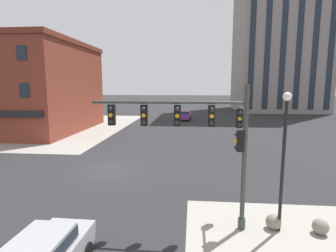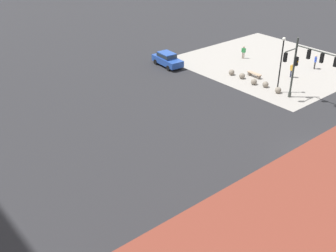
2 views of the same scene
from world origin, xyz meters
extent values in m
plane|color=#262628|center=(0.00, 0.00, 0.00)|extent=(320.00, 320.00, 0.00)
cube|color=gray|center=(16.00, -14.50, 0.00)|extent=(20.00, 19.00, 0.02)
cylinder|color=#383D38|center=(8.41, -7.70, 0.25)|extent=(0.32, 0.32, 0.50)
cylinder|color=#383D38|center=(8.41, -7.70, 3.16)|extent=(0.20, 0.20, 6.32)
cylinder|color=#383D38|center=(5.14, -7.70, 5.54)|extent=(6.55, 0.12, 0.12)
cylinder|color=#383D38|center=(8.41, -6.80, 5.24)|extent=(0.11, 1.80, 0.11)
cube|color=black|center=(6.99, -7.70, 4.99)|extent=(0.28, 0.28, 0.90)
sphere|color=#282828|center=(6.99, -7.86, 5.27)|extent=(0.18, 0.18, 0.18)
sphere|color=orange|center=(6.99, -7.86, 4.99)|extent=(0.18, 0.18, 0.18)
sphere|color=#282828|center=(6.99, -7.86, 4.71)|extent=(0.18, 0.18, 0.18)
cube|color=black|center=(5.56, -7.70, 4.99)|extent=(0.28, 0.28, 0.90)
sphere|color=#282828|center=(5.56, -7.86, 5.27)|extent=(0.18, 0.18, 0.18)
sphere|color=orange|center=(5.56, -7.86, 4.99)|extent=(0.18, 0.18, 0.18)
sphere|color=#282828|center=(5.56, -7.86, 4.71)|extent=(0.18, 0.18, 0.18)
cube|color=black|center=(4.14, -7.70, 4.99)|extent=(0.28, 0.28, 0.90)
sphere|color=#282828|center=(4.14, -7.86, 4.71)|extent=(0.18, 0.18, 0.18)
cube|color=black|center=(8.21, -7.70, 3.94)|extent=(0.28, 0.28, 0.90)
sphere|color=#282828|center=(8.05, -7.70, 4.22)|extent=(0.18, 0.18, 0.18)
sphere|color=orange|center=(8.05, -7.70, 3.94)|extent=(0.18, 0.18, 0.18)
sphere|color=#282828|center=(8.05, -7.70, 3.66)|extent=(0.18, 0.18, 0.18)
cube|color=black|center=(8.41, -6.00, 4.69)|extent=(0.28, 0.28, 0.90)
sphere|color=#282828|center=(8.41, -6.16, 4.97)|extent=(0.18, 0.18, 0.18)
sphere|color=orange|center=(8.41, -6.16, 4.69)|extent=(0.18, 0.18, 0.18)
sphere|color=#282828|center=(8.41, -6.16, 4.41)|extent=(0.18, 0.18, 0.18)
sphere|color=gray|center=(9.80, -7.59, 0.33)|extent=(0.67, 0.67, 0.67)
sphere|color=gray|center=(11.66, -7.83, 0.33)|extent=(0.67, 0.67, 0.67)
sphere|color=gray|center=(12.98, -7.45, 0.33)|extent=(0.67, 0.67, 0.67)
sphere|color=gray|center=(14.99, -7.78, 0.33)|extent=(0.67, 0.67, 0.67)
sphere|color=gray|center=(16.53, -7.70, 0.33)|extent=(0.67, 0.67, 0.67)
cube|color=tan|center=(14.40, -9.23, 0.44)|extent=(1.82, 0.56, 0.10)
cube|color=#665B51|center=(13.70, -9.20, 0.20)|extent=(0.26, 0.42, 0.39)
cube|color=#665B51|center=(15.10, -9.26, 0.20)|extent=(0.26, 0.42, 0.39)
cylinder|color=#232847|center=(11.49, -12.41, 0.42)|extent=(0.13, 0.13, 0.84)
cylinder|color=#232847|center=(11.67, -12.40, 0.42)|extent=(0.13, 0.13, 0.84)
cube|color=gold|center=(11.58, -12.41, 1.14)|extent=(0.34, 0.20, 0.59)
cylinder|color=gold|center=(11.35, -12.41, 1.17)|extent=(0.09, 0.09, 0.57)
cylinder|color=gold|center=(11.81, -12.40, 1.17)|extent=(0.09, 0.09, 0.57)
sphere|color=beige|center=(11.58, -12.41, 1.58)|extent=(0.23, 0.23, 0.23)
cylinder|color=gray|center=(19.64, -13.15, 0.40)|extent=(0.13, 0.13, 0.80)
cylinder|color=gray|center=(19.49, -13.25, 0.40)|extent=(0.13, 0.13, 0.80)
cube|color=green|center=(19.56, -13.20, 1.08)|extent=(0.39, 0.35, 0.56)
cylinder|color=green|center=(19.76, -13.07, 1.11)|extent=(0.09, 0.09, 0.54)
cylinder|color=green|center=(19.37, -13.33, 1.11)|extent=(0.09, 0.09, 0.54)
sphere|color=#997051|center=(19.56, -13.20, 1.50)|extent=(0.22, 0.22, 0.22)
cylinder|color=#333333|center=(11.52, -16.98, 0.44)|extent=(0.13, 0.13, 0.88)
cylinder|color=#333333|center=(11.39, -16.85, 0.44)|extent=(0.13, 0.13, 0.88)
cube|color=blue|center=(11.46, -16.91, 1.19)|extent=(0.38, 0.38, 0.62)
cylinder|color=blue|center=(11.61, -17.08, 1.22)|extent=(0.09, 0.09, 0.59)
cylinder|color=blue|center=(11.30, -16.75, 1.22)|extent=(0.09, 0.09, 0.59)
sphere|color=beige|center=(11.46, -16.91, 1.65)|extent=(0.24, 0.24, 0.24)
cylinder|color=black|center=(10.00, -7.72, 2.81)|extent=(0.14, 0.14, 5.62)
sphere|color=white|center=(10.00, -7.72, 5.80)|extent=(0.36, 0.36, 0.36)
cube|color=#23479E|center=(23.64, -3.85, 0.70)|extent=(4.52, 2.10, 0.76)
cube|color=#23479E|center=(23.79, -3.86, 1.38)|extent=(2.22, 1.66, 0.60)
cube|color=#232D38|center=(23.79, -3.86, 1.38)|extent=(2.31, 1.70, 0.40)
cylinder|color=black|center=(22.22, -4.58, 0.32)|extent=(0.66, 0.27, 0.64)
cylinder|color=black|center=(22.35, -2.91, 0.32)|extent=(0.66, 0.27, 0.64)
cylinder|color=black|center=(24.94, -4.79, 0.32)|extent=(0.66, 0.27, 0.64)
cylinder|color=black|center=(25.07, -3.12, 0.32)|extent=(0.66, 0.27, 0.64)
camera|label=1|loc=(6.21, -19.04, 6.24)|focal=28.86mm
camera|label=2|loc=(-13.98, 27.45, 17.99)|focal=44.66mm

